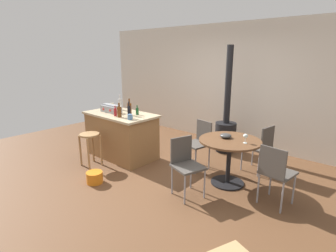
{
  "coord_description": "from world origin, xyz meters",
  "views": [
    {
      "loc": [
        2.82,
        -3.15,
        2.02
      ],
      "look_at": [
        -0.21,
        0.3,
        0.78
      ],
      "focal_mm": 28.39,
      "sensor_mm": 36.0,
      "label": 1
    }
  ],
  "objects_px": {
    "folding_chair_right": "(186,162)",
    "bottle_3": "(115,112)",
    "cup_1": "(130,117)",
    "serving_bowl": "(226,136)",
    "wooden_stool": "(90,142)",
    "bottle_1": "(137,111)",
    "kitchen_island": "(121,135)",
    "wood_stove": "(226,128)",
    "plastic_bucket": "(95,177)",
    "folding_chair_left": "(199,141)",
    "wine_glass": "(246,136)",
    "dining_table": "(229,150)",
    "bottle_5": "(120,104)",
    "bottle_0": "(129,112)",
    "cup_0": "(112,105)",
    "bottle_2": "(129,109)",
    "bottle_4": "(119,112)",
    "toolbox": "(111,109)",
    "folding_chair_near": "(276,171)",
    "folding_chair_far": "(260,145)"
  },
  "relations": [
    {
      "from": "folding_chair_right",
      "to": "bottle_3",
      "type": "height_order",
      "value": "bottle_3"
    },
    {
      "from": "cup_1",
      "to": "serving_bowl",
      "type": "xyz_separation_m",
      "value": [
        1.58,
        0.61,
        -0.17
      ]
    },
    {
      "from": "wooden_stool",
      "to": "bottle_1",
      "type": "relative_size",
      "value": 3.37
    },
    {
      "from": "kitchen_island",
      "to": "wood_stove",
      "type": "distance_m",
      "value": 2.18
    },
    {
      "from": "cup_1",
      "to": "plastic_bucket",
      "type": "distance_m",
      "value": 1.2
    },
    {
      "from": "folding_chair_left",
      "to": "cup_1",
      "type": "xyz_separation_m",
      "value": [
        -0.96,
        -0.78,
        0.43
      ]
    },
    {
      "from": "wooden_stool",
      "to": "cup_1",
      "type": "xyz_separation_m",
      "value": [
        0.6,
        0.47,
        0.48
      ]
    },
    {
      "from": "kitchen_island",
      "to": "wine_glass",
      "type": "xyz_separation_m",
      "value": [
        2.46,
        0.36,
        0.4
      ]
    },
    {
      "from": "folding_chair_left",
      "to": "serving_bowl",
      "type": "distance_m",
      "value": 0.69
    },
    {
      "from": "wood_stove",
      "to": "serving_bowl",
      "type": "distance_m",
      "value": 1.44
    },
    {
      "from": "dining_table",
      "to": "bottle_3",
      "type": "bearing_deg",
      "value": -165.11
    },
    {
      "from": "cup_1",
      "to": "wine_glass",
      "type": "xyz_separation_m",
      "value": [
        1.93,
        0.57,
        -0.1
      ]
    },
    {
      "from": "bottle_5",
      "to": "bottle_0",
      "type": "bearing_deg",
      "value": -27.04
    },
    {
      "from": "kitchen_island",
      "to": "folding_chair_right",
      "type": "height_order",
      "value": "kitchen_island"
    },
    {
      "from": "bottle_1",
      "to": "plastic_bucket",
      "type": "distance_m",
      "value": 1.5
    },
    {
      "from": "wood_stove",
      "to": "wooden_stool",
      "type": "bearing_deg",
      "value": -122.7
    },
    {
      "from": "bottle_5",
      "to": "serving_bowl",
      "type": "bearing_deg",
      "value": 3.96
    },
    {
      "from": "bottle_3",
      "to": "cup_0",
      "type": "relative_size",
      "value": 1.64
    },
    {
      "from": "bottle_1",
      "to": "dining_table",
      "type": "bearing_deg",
      "value": 6.43
    },
    {
      "from": "wooden_stool",
      "to": "cup_1",
      "type": "height_order",
      "value": "cup_1"
    },
    {
      "from": "kitchen_island",
      "to": "bottle_2",
      "type": "xyz_separation_m",
      "value": [
        0.25,
        0.03,
        0.57
      ]
    },
    {
      "from": "bottle_2",
      "to": "bottle_4",
      "type": "bearing_deg",
      "value": -91.91
    },
    {
      "from": "dining_table",
      "to": "bottle_3",
      "type": "relative_size",
      "value": 4.87
    },
    {
      "from": "folding_chair_right",
      "to": "bottle_1",
      "type": "height_order",
      "value": "bottle_1"
    },
    {
      "from": "folding_chair_right",
      "to": "toolbox",
      "type": "bearing_deg",
      "value": 171.65
    },
    {
      "from": "bottle_3",
      "to": "bottle_5",
      "type": "height_order",
      "value": "bottle_5"
    },
    {
      "from": "folding_chair_left",
      "to": "cup_1",
      "type": "distance_m",
      "value": 1.31
    },
    {
      "from": "bottle_0",
      "to": "wine_glass",
      "type": "xyz_separation_m",
      "value": [
        2.04,
        0.5,
        -0.16
      ]
    },
    {
      "from": "bottle_5",
      "to": "cup_0",
      "type": "bearing_deg",
      "value": 178.62
    },
    {
      "from": "dining_table",
      "to": "cup_0",
      "type": "distance_m",
      "value": 2.83
    },
    {
      "from": "kitchen_island",
      "to": "plastic_bucket",
      "type": "distance_m",
      "value": 1.26
    },
    {
      "from": "wooden_stool",
      "to": "cup_0",
      "type": "distance_m",
      "value": 1.16
    },
    {
      "from": "wood_stove",
      "to": "bottle_1",
      "type": "height_order",
      "value": "wood_stove"
    },
    {
      "from": "folding_chair_near",
      "to": "bottle_3",
      "type": "relative_size",
      "value": 4.43
    },
    {
      "from": "wood_stove",
      "to": "bottle_3",
      "type": "height_order",
      "value": "wood_stove"
    },
    {
      "from": "folding_chair_near",
      "to": "folding_chair_left",
      "type": "bearing_deg",
      "value": 165.9
    },
    {
      "from": "bottle_4",
      "to": "wine_glass",
      "type": "distance_m",
      "value": 2.3
    },
    {
      "from": "toolbox",
      "to": "plastic_bucket",
      "type": "bearing_deg",
      "value": -50.68
    },
    {
      "from": "folding_chair_left",
      "to": "wood_stove",
      "type": "distance_m",
      "value": 1.08
    },
    {
      "from": "bottle_0",
      "to": "bottle_5",
      "type": "bearing_deg",
      "value": 152.96
    },
    {
      "from": "dining_table",
      "to": "bottle_2",
      "type": "bearing_deg",
      "value": -170.51
    },
    {
      "from": "bottle_3",
      "to": "cup_1",
      "type": "relative_size",
      "value": 1.6
    },
    {
      "from": "folding_chair_far",
      "to": "bottle_3",
      "type": "relative_size",
      "value": 4.33
    },
    {
      "from": "bottle_1",
      "to": "bottle_5",
      "type": "relative_size",
      "value": 0.58
    },
    {
      "from": "folding_chair_near",
      "to": "kitchen_island",
      "type": "bearing_deg",
      "value": -176.44
    },
    {
      "from": "bottle_5",
      "to": "cup_0",
      "type": "height_order",
      "value": "bottle_5"
    },
    {
      "from": "wine_glass",
      "to": "folding_chair_left",
      "type": "bearing_deg",
      "value": 168.12
    },
    {
      "from": "wood_stove",
      "to": "bottle_2",
      "type": "height_order",
      "value": "wood_stove"
    },
    {
      "from": "bottle_5",
      "to": "wine_glass",
      "type": "distance_m",
      "value": 2.76
    },
    {
      "from": "bottle_0",
      "to": "serving_bowl",
      "type": "relative_size",
      "value": 1.69
    }
  ]
}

